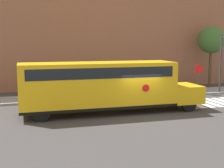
{
  "coord_description": "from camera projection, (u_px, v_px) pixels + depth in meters",
  "views": [
    {
      "loc": [
        -6.93,
        -17.67,
        4.44
      ],
      "look_at": [
        -1.35,
        1.39,
        1.76
      ],
      "focal_mm": 50.0,
      "sensor_mm": 36.0,
      "label": 1
    }
  ],
  "objects": [
    {
      "name": "tree_near_sidewalk",
      "position": [
        211.0,
        40.0,
        30.29
      ],
      "size": [
        2.61,
        2.61,
        5.95
      ],
      "color": "brown",
      "rests_on": "ground"
    },
    {
      "name": "building_backdrop",
      "position": [
        92.0,
        27.0,
        30.91
      ],
      "size": [
        32.0,
        4.0,
        11.81
      ],
      "color": "#935B42",
      "rests_on": "ground"
    },
    {
      "name": "stop_sign",
      "position": [
        198.0,
        74.0,
        26.46
      ],
      "size": [
        0.75,
        0.1,
        2.54
      ],
      "color": "#38383A",
      "rests_on": "ground"
    },
    {
      "name": "school_bus",
      "position": [
        104.0,
        84.0,
        19.39
      ],
      "size": [
        11.61,
        2.57,
        3.2
      ],
      "color": "yellow",
      "rests_on": "ground"
    },
    {
      "name": "crosswalk_stripes",
      "position": [
        213.0,
        102.0,
        23.09
      ],
      "size": [
        5.4,
        3.2,
        0.01
      ],
      "color": "white",
      "rests_on": "ground"
    },
    {
      "name": "sidewalk_strip",
      "position": [
        110.0,
        96.0,
        25.51
      ],
      "size": [
        44.0,
        3.0,
        0.15
      ],
      "color": "gray",
      "rests_on": "ground"
    },
    {
      "name": "ground_plane",
      "position": [
        139.0,
        114.0,
        19.33
      ],
      "size": [
        60.0,
        60.0,
        0.0
      ],
      "primitive_type": "plane",
      "color": "#3A3838"
    }
  ]
}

